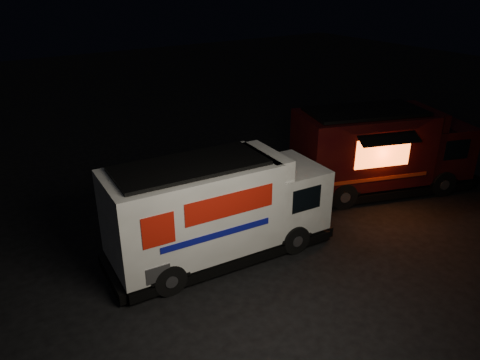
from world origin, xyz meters
name	(u,v)px	position (x,y,z in m)	size (l,w,h in m)	color
ground	(237,265)	(0.00, 0.00, 0.00)	(80.00, 80.00, 0.00)	black
white_truck	(221,208)	(-0.02, 0.79, 1.56)	(6.87, 2.34, 3.12)	white
red_truck	(383,150)	(7.51, 1.32, 1.63)	(7.01, 2.58, 3.26)	#340C09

